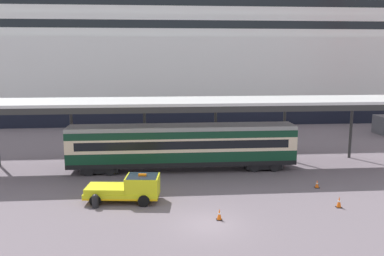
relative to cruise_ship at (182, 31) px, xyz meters
name	(u,v)px	position (x,y,z in m)	size (l,w,h in m)	color
ground_plane	(208,224)	(-1.51, -49.30, -14.33)	(400.00, 400.00, 0.00)	slate
cruise_ship	(182,31)	(0.00, 0.00, 0.00)	(165.76, 27.47, 40.61)	black
platform_canopy	(182,103)	(-2.29, -36.74, -8.29)	(41.03, 6.13, 6.32)	silver
train_carriage	(182,145)	(-2.29, -37.18, -12.03)	(20.06, 2.81, 4.11)	black
service_truck	(129,188)	(-6.52, -44.83, -13.34)	(5.39, 2.69, 2.02)	yellow
traffic_cone_near	(219,214)	(-0.70, -48.67, -13.96)	(0.36, 0.36, 0.74)	black
traffic_cone_mid	(317,184)	(7.87, -43.03, -14.02)	(0.36, 0.36, 0.62)	black
traffic_cone_far	(339,202)	(7.73, -47.24, -13.94)	(0.36, 0.36, 0.78)	black
quay_bollard	(95,200)	(-8.76, -45.89, -13.81)	(0.48, 0.48, 0.96)	black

